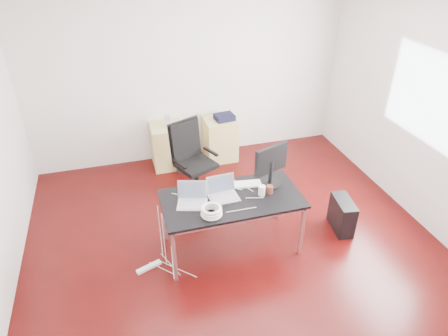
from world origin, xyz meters
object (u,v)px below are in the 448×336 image
object	(u,v)px
office_chair	(192,156)
filing_cabinet_right	(220,139)
desk	(232,202)
pc_tower	(342,215)
filing_cabinet_left	(168,146)

from	to	relation	value
office_chair	filing_cabinet_right	size ratio (longest dim) A/B	1.54
office_chair	filing_cabinet_right	distance (m)	1.12
desk	filing_cabinet_right	bearing A→B (deg)	77.80
filing_cabinet_right	pc_tower	distance (m)	2.43
desk	filing_cabinet_right	distance (m)	2.21
office_chair	filing_cabinet_left	xyz separation A→B (m)	(-0.22, 0.87, -0.26)
office_chair	pc_tower	world-z (taller)	office_chair
desk	filing_cabinet_left	size ratio (longest dim) A/B	2.29
pc_tower	desk	bearing A→B (deg)	-174.03
office_chair	filing_cabinet_left	size ratio (longest dim) A/B	1.54
filing_cabinet_left	pc_tower	bearing A→B (deg)	-49.83
desk	filing_cabinet_left	bearing A→B (deg)	100.87
filing_cabinet_left	pc_tower	world-z (taller)	filing_cabinet_left
desk	pc_tower	xyz separation A→B (m)	(1.46, -0.08, -0.46)
desk	pc_tower	world-z (taller)	desk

